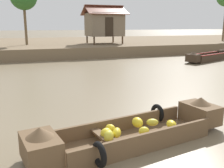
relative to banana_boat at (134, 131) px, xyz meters
The scene contains 5 objects.
ground_plane 6.03m from the banana_boat, 92.40° to the left, with size 300.00×300.00×0.00m, color #7A6B51.
riverbank_strip 25.62m from the banana_boat, 90.56° to the left, with size 160.00×20.00×0.97m, color #756047.
banana_boat is the anchor object (origin of this frame).
fishing_skiff_distant 16.65m from the banana_boat, 43.70° to the left, with size 5.53×2.86×0.88m.
stilt_house_mid_left 20.96m from the banana_boat, 73.58° to the left, with size 4.02×3.57×3.78m.
Camera 1 is at (-2.19, -1.23, 2.77)m, focal length 41.15 mm.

